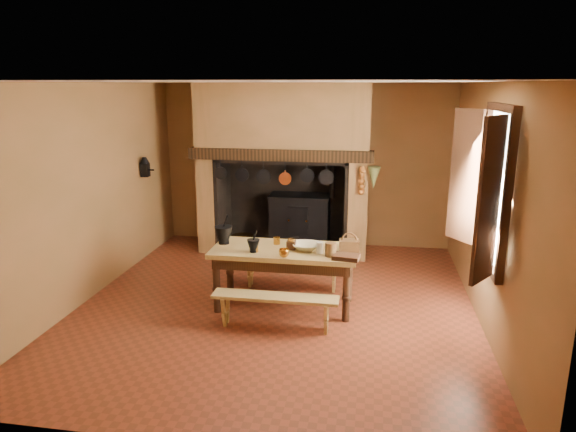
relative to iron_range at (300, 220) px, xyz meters
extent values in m
plane|color=maroon|center=(0.04, -2.45, -0.48)|extent=(5.50, 5.50, 0.00)
plane|color=silver|center=(0.04, -2.45, 2.32)|extent=(5.50, 5.50, 0.00)
cube|color=#99673D|center=(0.04, 0.30, 0.92)|extent=(5.00, 0.02, 2.80)
cube|color=#99673D|center=(-2.46, -2.45, 0.92)|extent=(0.02, 5.50, 2.80)
cube|color=#99673D|center=(2.54, -2.45, 0.92)|extent=(0.02, 5.50, 2.80)
cube|color=#99673D|center=(0.04, -5.20, 0.92)|extent=(5.00, 0.02, 2.80)
cube|color=#99673D|center=(-1.51, -0.15, 0.92)|extent=(0.30, 0.90, 2.80)
cube|color=#99673D|center=(0.99, -0.15, 0.92)|extent=(0.30, 0.90, 2.80)
cube|color=#99673D|center=(-0.26, -0.15, 1.72)|extent=(2.20, 0.90, 1.20)
cube|color=black|center=(-0.26, -0.55, 1.21)|extent=(2.95, 0.22, 0.18)
cube|color=black|center=(-0.26, 0.27, 0.32)|extent=(2.20, 0.06, 1.60)
cube|color=black|center=(-0.26, -0.15, -0.47)|extent=(2.20, 0.90, 0.02)
cube|color=black|center=(-0.01, 0.00, -0.03)|extent=(1.00, 0.50, 0.90)
cube|color=black|center=(-0.01, -0.02, 0.44)|extent=(1.04, 0.54, 0.04)
cube|color=black|center=(-0.01, -0.26, 0.07)|extent=(0.35, 0.02, 0.45)
cylinder|color=black|center=(0.54, 0.00, 0.77)|extent=(0.10, 0.10, 0.70)
cylinder|color=#B87D2A|center=(-0.16, -0.28, 0.07)|extent=(0.03, 0.03, 0.03)
cylinder|color=#B87D2A|center=(0.14, -0.28, 0.07)|extent=(0.03, 0.03, 0.03)
cylinder|color=#B87D2A|center=(-1.01, -0.15, -0.38)|extent=(0.40, 0.40, 0.20)
cylinder|color=#B87D2A|center=(-0.96, -0.40, -0.39)|extent=(0.34, 0.34, 0.18)
cube|color=black|center=(-1.21, -0.05, -0.40)|extent=(0.18, 0.18, 0.16)
cone|color=#505829|center=(1.22, -0.66, 0.90)|extent=(0.20, 0.20, 0.35)
cube|color=white|center=(2.52, -2.85, 1.22)|extent=(0.02, 1.00, 1.60)
cube|color=#321B0F|center=(2.49, -2.85, 2.06)|extent=(0.08, 1.16, 0.08)
cube|color=#321B0F|center=(2.49, -2.85, 0.38)|extent=(0.08, 1.16, 0.08)
cube|color=#321B0F|center=(2.29, -3.53, 1.22)|extent=(0.29, 0.39, 1.60)
cube|color=#321B0F|center=(2.29, -2.17, 1.22)|extent=(0.29, 0.39, 1.60)
cube|color=black|center=(-2.38, -0.90, 0.97)|extent=(0.12, 0.12, 0.22)
cone|color=black|center=(-2.38, -0.90, 1.12)|extent=(0.16, 0.16, 0.10)
cylinder|color=black|center=(-2.29, -0.90, 0.97)|extent=(0.12, 0.02, 0.02)
cube|color=tan|center=(0.15, -2.49, 0.27)|extent=(1.80, 0.80, 0.06)
cube|color=#321B0F|center=(0.15, -2.49, 0.17)|extent=(1.68, 0.68, 0.14)
cylinder|color=#321B0F|center=(-0.65, -2.79, -0.12)|extent=(0.09, 0.09, 0.72)
cylinder|color=#321B0F|center=(0.95, -2.79, -0.12)|extent=(0.09, 0.09, 0.72)
cylinder|color=#321B0F|center=(-0.65, -2.19, -0.12)|extent=(0.09, 0.09, 0.72)
cylinder|color=#321B0F|center=(0.95, -2.19, -0.12)|extent=(0.09, 0.09, 0.72)
cube|color=tan|center=(0.15, -3.12, -0.09)|extent=(1.47, 0.26, 0.04)
cube|color=tan|center=(0.15, -1.89, -0.09)|extent=(1.45, 0.25, 0.04)
cylinder|color=black|center=(-0.65, -2.43, 0.32)|extent=(0.14, 0.14, 0.04)
cone|color=black|center=(-0.65, -2.43, 0.43)|extent=(0.23, 0.23, 0.19)
cylinder|color=black|center=(-0.63, -2.43, 0.60)|extent=(0.09, 0.03, 0.19)
cylinder|color=black|center=(-0.20, -2.69, 0.31)|extent=(0.09, 0.09, 0.03)
cone|color=black|center=(-0.20, -2.69, 0.39)|extent=(0.16, 0.16, 0.13)
cylinder|color=black|center=(-0.18, -2.69, 0.50)|extent=(0.06, 0.04, 0.13)
cube|color=#321B0F|center=(0.24, -2.50, 0.35)|extent=(0.11, 0.11, 0.11)
cylinder|color=#B87D2A|center=(0.24, -2.50, 0.42)|extent=(0.08, 0.08, 0.03)
cylinder|color=black|center=(0.28, -2.50, 0.45)|extent=(0.09, 0.02, 0.03)
cylinder|color=#B87D2A|center=(-0.18, -2.68, 0.34)|extent=(0.09, 0.09, 0.08)
cylinder|color=#B87D2A|center=(0.02, -2.33, 0.34)|extent=(0.11, 0.11, 0.10)
imported|color=beige|center=(0.42, -2.49, 0.34)|extent=(0.34, 0.34, 0.08)
cylinder|color=brown|center=(0.74, -2.69, 0.38)|extent=(0.14, 0.14, 0.17)
cylinder|color=beige|center=(0.60, -2.60, 0.37)|extent=(0.08, 0.08, 0.14)
cube|color=#513318|center=(0.95, -2.45, 0.36)|extent=(0.25, 0.19, 0.14)
torus|color=#513318|center=(0.95, -2.45, 0.43)|extent=(0.19, 0.03, 0.19)
cube|color=#321B0F|center=(0.93, -2.77, 0.32)|extent=(0.34, 0.26, 0.05)
imported|color=#B87D2A|center=(0.20, -2.81, 0.35)|extent=(0.14, 0.14, 0.10)
camera|label=1|loc=(1.19, -8.51, 2.29)|focal=32.00mm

